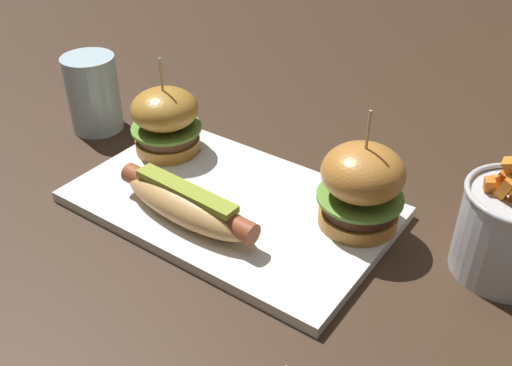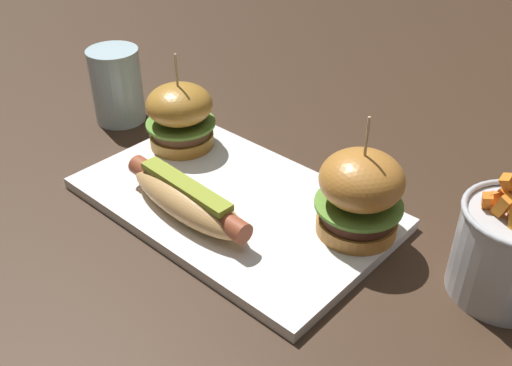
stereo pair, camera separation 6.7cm
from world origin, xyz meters
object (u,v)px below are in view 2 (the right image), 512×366
Objects in this scene: slider_left at (180,116)px; fries_bucket at (510,249)px; platter_main at (233,203)px; hot_dog at (186,198)px; slider_right at (360,194)px; water_glass at (117,86)px.

slider_left is 0.45m from fries_bucket.
platter_main is 0.32m from fries_bucket.
slider_left is 0.90× the size of fries_bucket.
slider_right is at bearing 33.55° from hot_dog.
water_glass is (-0.28, 0.11, 0.02)m from hot_dog.
platter_main is at bearing -17.53° from slider_left.
platter_main is 2.56× the size of fries_bucket.
slider_right is (0.29, 0.00, 0.01)m from slider_left.
slider_right is 0.97× the size of fries_bucket.
water_glass is at bearing 178.47° from slider_left.
slider_left is at bearing -179.22° from slider_right.
platter_main is at bearing 73.96° from hot_dog.
slider_right reaches higher than slider_left.
platter_main is at bearing -9.56° from water_glass.
slider_right is at bearing -168.13° from fries_bucket.
platter_main is 0.17m from slider_right.
slider_right is 0.16m from fries_bucket.
fries_bucket is at bearing 3.15° from water_glass.
hot_dog is 1.32× the size of fries_bucket.
fries_bucket is 0.60m from water_glass.
platter_main is 2.64× the size of slider_right.
slider_right is (0.16, 0.11, 0.03)m from hot_dog.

